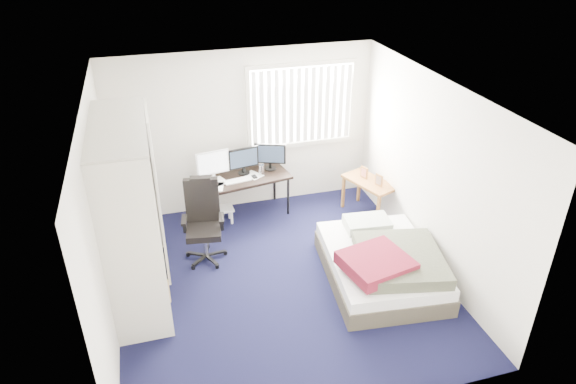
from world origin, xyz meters
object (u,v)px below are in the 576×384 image
(desk, at_px, (243,174))
(office_chair, at_px, (204,228))
(bed, at_px, (383,263))
(nightstand, at_px, (369,185))

(desk, xyz_separation_m, office_chair, (-0.74, -0.94, -0.27))
(desk, height_order, bed, desk)
(desk, relative_size, office_chair, 1.25)
(office_chair, height_order, nightstand, office_chair)
(desk, bearing_deg, bed, -57.05)
(nightstand, height_order, bed, nightstand)
(nightstand, distance_m, bed, 1.68)
(office_chair, height_order, bed, office_chair)
(desk, relative_size, nightstand, 1.54)
(office_chair, xyz_separation_m, bed, (2.10, -1.15, -0.18))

